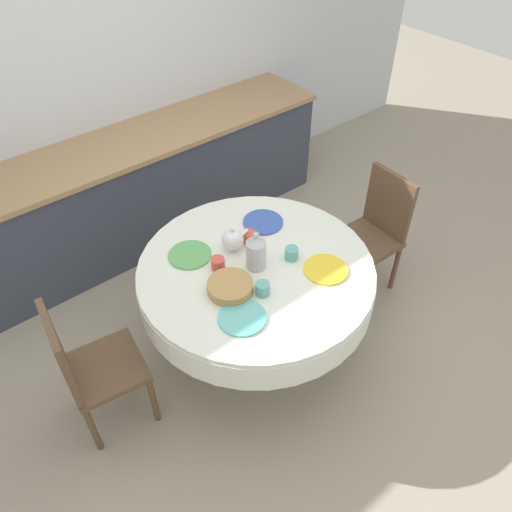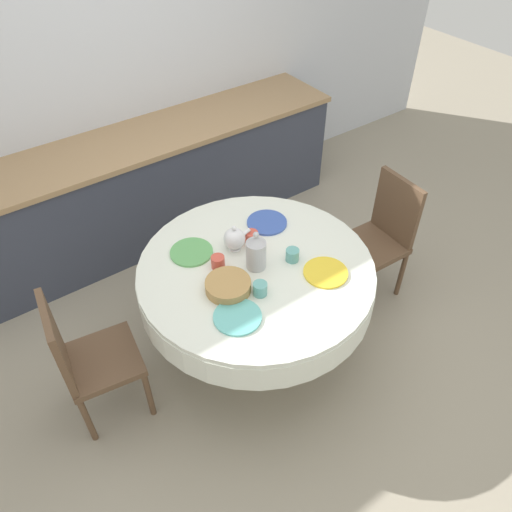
# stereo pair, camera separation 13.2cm
# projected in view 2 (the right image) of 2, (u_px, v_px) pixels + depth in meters

# --- Properties ---
(ground_plane) EXTENTS (12.00, 12.00, 0.00)m
(ground_plane) POSITION_uv_depth(u_px,v_px,m) (256.00, 344.00, 3.40)
(ground_plane) COLOR #9E937F
(wall_back) EXTENTS (7.00, 0.05, 2.60)m
(wall_back) POSITION_uv_depth(u_px,v_px,m) (110.00, 68.00, 3.62)
(wall_back) COLOR silver
(wall_back) RESTS_ON ground_plane
(kitchen_counter) EXTENTS (3.24, 0.64, 0.89)m
(kitchen_counter) POSITION_uv_depth(u_px,v_px,m) (148.00, 187.00, 4.00)
(kitchen_counter) COLOR #383D4C
(kitchen_counter) RESTS_ON ground_plane
(dining_table) EXTENTS (1.40, 1.40, 0.73)m
(dining_table) POSITION_uv_depth(u_px,v_px,m) (256.00, 281.00, 2.99)
(dining_table) COLOR tan
(dining_table) RESTS_ON ground_plane
(chair_left) EXTENTS (0.42, 0.42, 0.92)m
(chair_left) POSITION_uv_depth(u_px,v_px,m) (381.00, 234.00, 3.48)
(chair_left) COLOR brown
(chair_left) RESTS_ON ground_plane
(chair_right) EXTENTS (0.45, 0.45, 0.92)m
(chair_right) POSITION_uv_depth(u_px,v_px,m) (85.00, 357.00, 2.71)
(chair_right) COLOR brown
(chair_right) RESTS_ON ground_plane
(plate_near_left) EXTENTS (0.26, 0.26, 0.01)m
(plate_near_left) POSITION_uv_depth(u_px,v_px,m) (237.00, 317.00, 2.61)
(plate_near_left) COLOR #60BCB7
(plate_near_left) RESTS_ON dining_table
(cup_near_left) EXTENTS (0.08, 0.08, 0.08)m
(cup_near_left) POSITION_uv_depth(u_px,v_px,m) (260.00, 289.00, 2.72)
(cup_near_left) COLOR #5BA39E
(cup_near_left) RESTS_ON dining_table
(plate_near_right) EXTENTS (0.26, 0.26, 0.01)m
(plate_near_right) POSITION_uv_depth(u_px,v_px,m) (326.00, 272.00, 2.86)
(plate_near_right) COLOR yellow
(plate_near_right) RESTS_ON dining_table
(cup_near_right) EXTENTS (0.08, 0.08, 0.08)m
(cup_near_right) POSITION_uv_depth(u_px,v_px,m) (292.00, 255.00, 2.92)
(cup_near_right) COLOR #5BA39E
(cup_near_right) RESTS_ON dining_table
(plate_far_left) EXTENTS (0.26, 0.26, 0.01)m
(plate_far_left) POSITION_uv_depth(u_px,v_px,m) (191.00, 252.00, 2.98)
(plate_far_left) COLOR #5BA85B
(plate_far_left) RESTS_ON dining_table
(cup_far_left) EXTENTS (0.08, 0.08, 0.08)m
(cup_far_left) POSITION_uv_depth(u_px,v_px,m) (218.00, 262.00, 2.88)
(cup_far_left) COLOR #CC4C3D
(cup_far_left) RESTS_ON dining_table
(plate_far_right) EXTENTS (0.26, 0.26, 0.01)m
(plate_far_right) POSITION_uv_depth(u_px,v_px,m) (267.00, 222.00, 3.19)
(plate_far_right) COLOR #3856AD
(plate_far_right) RESTS_ON dining_table
(cup_far_right) EXTENTS (0.08, 0.08, 0.08)m
(cup_far_right) POSITION_uv_depth(u_px,v_px,m) (251.00, 237.00, 3.04)
(cup_far_right) COLOR #CC4C3D
(cup_far_right) RESTS_ON dining_table
(coffee_carafe) EXTENTS (0.12, 0.12, 0.26)m
(coffee_carafe) POSITION_uv_depth(u_px,v_px,m) (256.00, 253.00, 2.83)
(coffee_carafe) COLOR #B2B2B7
(coffee_carafe) RESTS_ON dining_table
(teapot) EXTENTS (0.18, 0.13, 0.17)m
(teapot) POSITION_uv_depth(u_px,v_px,m) (235.00, 239.00, 2.97)
(teapot) COLOR white
(teapot) RESTS_ON dining_table
(bread_basket) EXTENTS (0.25, 0.25, 0.06)m
(bread_basket) POSITION_uv_depth(u_px,v_px,m) (228.00, 286.00, 2.74)
(bread_basket) COLOR #AD844C
(bread_basket) RESTS_ON dining_table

